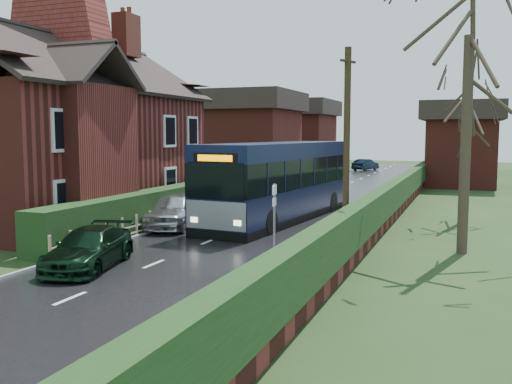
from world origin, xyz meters
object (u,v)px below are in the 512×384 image
at_px(brick_house, 65,127).
at_px(car_silver, 175,210).
at_px(bus, 280,182).
at_px(bus_stop_sign, 274,212).
at_px(telegraph_pole, 347,145).
at_px(car_green, 89,248).

relative_size(brick_house, car_silver, 3.22).
distance_m(bus, car_silver, 5.25).
xyz_separation_m(brick_house, bus_stop_sign, (12.34, -5.67, -2.69)).
height_order(brick_house, car_silver, brick_house).
bearing_deg(brick_house, bus_stop_sign, -24.68).
relative_size(brick_house, bus, 1.19).
bearing_deg(telegraph_pole, bus_stop_sign, -81.51).
height_order(car_silver, car_green, car_silver).
bearing_deg(bus, bus_stop_sign, -66.84).
distance_m(brick_house, telegraph_pole, 13.57).
xyz_separation_m(brick_house, car_green, (7.13, -7.86, -3.77)).
bearing_deg(car_silver, telegraph_pole, -14.77).
bearing_deg(car_silver, brick_house, 166.48).
bearing_deg(bus, brick_house, -154.35).
bearing_deg(telegraph_pole, car_green, -109.92).
bearing_deg(car_silver, bus_stop_sign, -51.09).
bearing_deg(car_green, car_silver, 86.01).
relative_size(brick_house, telegraph_pole, 2.01).
bearing_deg(telegraph_pole, car_silver, -161.65).
bearing_deg(brick_house, car_green, -47.76).
xyz_separation_m(car_green, bus_stop_sign, (5.21, 2.19, 1.08)).
bearing_deg(telegraph_pole, brick_house, -161.10).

